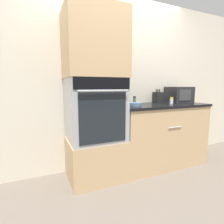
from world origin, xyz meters
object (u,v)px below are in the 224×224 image
knife_block (158,97)px  bowl (135,104)px  condiment_jar_near (171,101)px  microwave (179,95)px  wall_oven (95,109)px  condiment_jar_mid (134,100)px

knife_block → bowl: knife_block is taller
bowl → condiment_jar_near: size_ratio=1.73×
microwave → bowl: size_ratio=2.15×
wall_oven → bowl: bearing=-7.5°
wall_oven → condiment_jar_mid: (0.64, 0.11, 0.09)m
microwave → knife_block: 0.39m
wall_oven → knife_block: bearing=8.6°
microwave → knife_block: (-0.38, 0.06, -0.04)m
wall_oven → condiment_jar_near: bearing=-2.5°
microwave → condiment_jar_near: microwave is taller
wall_oven → knife_block: (1.10, 0.17, 0.11)m
knife_block → bowl: bearing=-156.9°
microwave → condiment_jar_mid: bearing=179.8°
microwave → bowl: microwave is taller
wall_oven → condiment_jar_mid: bearing=9.6°
wall_oven → condiment_jar_mid: 0.65m
microwave → condiment_jar_near: bearing=-151.8°
wall_oven → condiment_jar_near: (1.18, -0.05, 0.08)m
wall_oven → bowl: size_ratio=4.42×
bowl → condiment_jar_mid: (0.10, 0.18, 0.04)m
wall_oven → microwave: (1.48, 0.11, 0.15)m
wall_oven → microwave: bearing=4.1°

